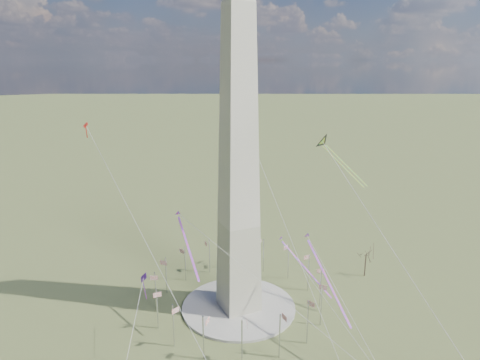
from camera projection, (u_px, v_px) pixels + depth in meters
name	position (u px, v px, depth m)	size (l,w,h in m)	color
ground	(239.00, 308.00, 136.21)	(2000.00, 2000.00, 0.00)	#506130
plaza	(239.00, 307.00, 136.10)	(36.00, 36.00, 0.80)	#9E9891
washington_monument	(238.00, 161.00, 123.25)	(15.56, 15.56, 100.00)	#ABA790
flagpole_ring	(239.00, 287.00, 134.25)	(54.40, 54.40, 13.00)	silver
tree_near	(366.00, 253.00, 153.89)	(7.36, 7.36, 12.88)	#4A392D
kite_delta_black	(325.00, 144.00, 146.34)	(11.60, 19.31, 15.88)	black
kite_diamond_purple	(144.00, 281.00, 118.33)	(1.75, 2.79, 8.75)	#41176A
kite_streamer_left	(320.00, 265.00, 117.94)	(3.11, 24.30, 16.67)	#FF2856
kite_streamer_mid	(185.00, 237.00, 123.48)	(1.89, 20.13, 13.82)	#FF2856
kite_streamer_right	(298.00, 259.00, 139.39)	(8.69, 20.55, 14.74)	#FF2856
kite_small_red	(86.00, 126.00, 134.51)	(1.48, 1.97, 5.05)	red
kite_small_white	(226.00, 78.00, 160.23)	(1.01, 1.67, 3.90)	white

